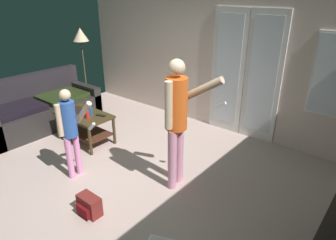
{
  "coord_description": "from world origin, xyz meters",
  "views": [
    {
      "loc": [
        2.75,
        -2.22,
        2.4
      ],
      "look_at": [
        0.74,
        0.24,
        1.02
      ],
      "focal_mm": 32.02,
      "sensor_mm": 36.0,
      "label": 1
    }
  ],
  "objects_px": {
    "backpack": "(89,206)",
    "cup_near_edge": "(87,114)",
    "coffee_table": "(85,121)",
    "person_child": "(70,126)",
    "leather_couch": "(40,110)",
    "floor_lamp": "(81,39)",
    "tv_remote_black": "(101,115)",
    "person_adult": "(177,114)",
    "laptop_closed": "(76,110)",
    "cup_by_laptop": "(90,111)"
  },
  "relations": [
    {
      "from": "backpack",
      "to": "cup_near_edge",
      "type": "height_order",
      "value": "cup_near_edge"
    },
    {
      "from": "coffee_table",
      "to": "person_child",
      "type": "relative_size",
      "value": 0.77
    },
    {
      "from": "leather_couch",
      "to": "person_child",
      "type": "bearing_deg",
      "value": -16.94
    },
    {
      "from": "leather_couch",
      "to": "cup_near_edge",
      "type": "relative_size",
      "value": 16.31
    },
    {
      "from": "floor_lamp",
      "to": "backpack",
      "type": "height_order",
      "value": "floor_lamp"
    },
    {
      "from": "person_child",
      "to": "cup_near_edge",
      "type": "height_order",
      "value": "person_child"
    },
    {
      "from": "coffee_table",
      "to": "backpack",
      "type": "xyz_separation_m",
      "value": [
        1.55,
        -1.11,
        -0.25
      ]
    },
    {
      "from": "floor_lamp",
      "to": "tv_remote_black",
      "type": "height_order",
      "value": "floor_lamp"
    },
    {
      "from": "tv_remote_black",
      "to": "floor_lamp",
      "type": "bearing_deg",
      "value": 133.32
    },
    {
      "from": "coffee_table",
      "to": "cup_near_edge",
      "type": "height_order",
      "value": "cup_near_edge"
    },
    {
      "from": "person_adult",
      "to": "tv_remote_black",
      "type": "bearing_deg",
      "value": 175.58
    },
    {
      "from": "person_adult",
      "to": "cup_near_edge",
      "type": "xyz_separation_m",
      "value": [
        -1.77,
        -0.06,
        -0.45
      ]
    },
    {
      "from": "person_child",
      "to": "backpack",
      "type": "bearing_deg",
      "value": -25.37
    },
    {
      "from": "laptop_closed",
      "to": "tv_remote_black",
      "type": "distance_m",
      "value": 0.52
    },
    {
      "from": "cup_near_edge",
      "to": "cup_by_laptop",
      "type": "bearing_deg",
      "value": 123.5
    },
    {
      "from": "leather_couch",
      "to": "backpack",
      "type": "bearing_deg",
      "value": -19.5
    },
    {
      "from": "person_adult",
      "to": "floor_lamp",
      "type": "height_order",
      "value": "person_adult"
    },
    {
      "from": "person_child",
      "to": "cup_by_laptop",
      "type": "distance_m",
      "value": 1.03
    },
    {
      "from": "floor_lamp",
      "to": "coffee_table",
      "type": "bearing_deg",
      "value": -37.6
    },
    {
      "from": "coffee_table",
      "to": "tv_remote_black",
      "type": "bearing_deg",
      "value": 21.7
    },
    {
      "from": "cup_near_edge",
      "to": "cup_by_laptop",
      "type": "distance_m",
      "value": 0.14
    },
    {
      "from": "person_adult",
      "to": "backpack",
      "type": "xyz_separation_m",
      "value": [
        -0.42,
        -1.1,
        -0.9
      ]
    },
    {
      "from": "coffee_table",
      "to": "backpack",
      "type": "bearing_deg",
      "value": -35.64
    },
    {
      "from": "coffee_table",
      "to": "person_child",
      "type": "height_order",
      "value": "person_child"
    },
    {
      "from": "floor_lamp",
      "to": "cup_near_edge",
      "type": "height_order",
      "value": "floor_lamp"
    },
    {
      "from": "leather_couch",
      "to": "cup_by_laptop",
      "type": "height_order",
      "value": "leather_couch"
    },
    {
      "from": "person_child",
      "to": "cup_by_laptop",
      "type": "height_order",
      "value": "person_child"
    },
    {
      "from": "person_child",
      "to": "backpack",
      "type": "height_order",
      "value": "person_child"
    },
    {
      "from": "floor_lamp",
      "to": "cup_by_laptop",
      "type": "distance_m",
      "value": 2.14
    },
    {
      "from": "backpack",
      "to": "cup_by_laptop",
      "type": "distance_m",
      "value": 1.9
    },
    {
      "from": "person_adult",
      "to": "leather_couch",
      "type": "bearing_deg",
      "value": -177.58
    },
    {
      "from": "cup_near_edge",
      "to": "person_child",
      "type": "bearing_deg",
      "value": -50.22
    },
    {
      "from": "floor_lamp",
      "to": "backpack",
      "type": "relative_size",
      "value": 5.75
    },
    {
      "from": "person_child",
      "to": "floor_lamp",
      "type": "relative_size",
      "value": 0.75
    },
    {
      "from": "floor_lamp",
      "to": "cup_by_laptop",
      "type": "xyz_separation_m",
      "value": [
        1.62,
        -1.1,
        -0.87
      ]
    },
    {
      "from": "tv_remote_black",
      "to": "coffee_table",
      "type": "bearing_deg",
      "value": -175.06
    },
    {
      "from": "backpack",
      "to": "leather_couch",
      "type": "bearing_deg",
      "value": 160.5
    },
    {
      "from": "backpack",
      "to": "cup_by_laptop",
      "type": "height_order",
      "value": "cup_by_laptop"
    },
    {
      "from": "person_adult",
      "to": "laptop_closed",
      "type": "bearing_deg",
      "value": 179.86
    },
    {
      "from": "person_child",
      "to": "cup_near_edge",
      "type": "distance_m",
      "value": 0.89
    },
    {
      "from": "floor_lamp",
      "to": "cup_near_edge",
      "type": "bearing_deg",
      "value": -35.74
    },
    {
      "from": "backpack",
      "to": "cup_near_edge",
      "type": "distance_m",
      "value": 1.77
    },
    {
      "from": "person_adult",
      "to": "tv_remote_black",
      "type": "xyz_separation_m",
      "value": [
        -1.67,
        0.13,
        -0.5
      ]
    },
    {
      "from": "backpack",
      "to": "cup_by_laptop",
      "type": "bearing_deg",
      "value": 140.88
    },
    {
      "from": "floor_lamp",
      "to": "cup_near_edge",
      "type": "relative_size",
      "value": 12.94
    },
    {
      "from": "person_adult",
      "to": "floor_lamp",
      "type": "xyz_separation_m",
      "value": [
        -3.47,
        1.16,
        0.42
      ]
    },
    {
      "from": "floor_lamp",
      "to": "cup_near_edge",
      "type": "distance_m",
      "value": 2.27
    },
    {
      "from": "cup_near_edge",
      "to": "tv_remote_black",
      "type": "distance_m",
      "value": 0.22
    },
    {
      "from": "leather_couch",
      "to": "backpack",
      "type": "height_order",
      "value": "leather_couch"
    },
    {
      "from": "leather_couch",
      "to": "coffee_table",
      "type": "distance_m",
      "value": 1.19
    }
  ]
}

